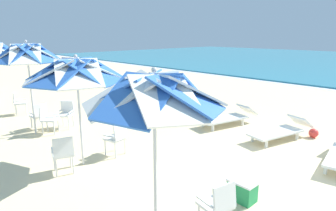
{
  "coord_description": "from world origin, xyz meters",
  "views": [
    {
      "loc": [
        2.63,
        -6.06,
        3.02
      ],
      "look_at": [
        -3.29,
        -0.43,
        1.0
      ],
      "focal_mm": 31.31,
      "sensor_mm": 36.0,
      "label": 1
    }
  ],
  "objects_px": {
    "beach_umbrella_2": "(27,54)",
    "sun_lounger_1": "(280,130)",
    "sun_lounger_2": "(228,117)",
    "beach_umbrella_1": "(77,71)",
    "plastic_chair_4": "(39,114)",
    "plastic_chair_1": "(117,137)",
    "beach_umbrella_0": "(154,93)",
    "plastic_chair_2": "(63,152)",
    "cooler_box": "(242,190)",
    "plastic_chair_5": "(66,113)",
    "sun_lounger_3": "(159,107)",
    "plastic_chair_7": "(18,102)",
    "beach_ball": "(314,133)",
    "plastic_chair_3": "(48,118)",
    "plastic_chair_0": "(218,203)"
  },
  "relations": [
    {
      "from": "beach_umbrella_1",
      "to": "beach_umbrella_0",
      "type": "bearing_deg",
      "value": -6.44
    },
    {
      "from": "beach_umbrella_0",
      "to": "sun_lounger_1",
      "type": "height_order",
      "value": "beach_umbrella_0"
    },
    {
      "from": "sun_lounger_2",
      "to": "beach_umbrella_1",
      "type": "bearing_deg",
      "value": -96.28
    },
    {
      "from": "beach_umbrella_1",
      "to": "sun_lounger_3",
      "type": "relative_size",
      "value": 1.19
    },
    {
      "from": "beach_umbrella_0",
      "to": "beach_ball",
      "type": "relative_size",
      "value": 9.32
    },
    {
      "from": "beach_umbrella_1",
      "to": "plastic_chair_4",
      "type": "xyz_separation_m",
      "value": [
        -3.36,
        0.27,
        -1.72
      ]
    },
    {
      "from": "beach_umbrella_0",
      "to": "cooler_box",
      "type": "bearing_deg",
      "value": 75.49
    },
    {
      "from": "plastic_chair_2",
      "to": "plastic_chair_3",
      "type": "height_order",
      "value": "same"
    },
    {
      "from": "plastic_chair_5",
      "to": "plastic_chair_1",
      "type": "bearing_deg",
      "value": -1.75
    },
    {
      "from": "sun_lounger_1",
      "to": "cooler_box",
      "type": "height_order",
      "value": "sun_lounger_1"
    },
    {
      "from": "plastic_chair_2",
      "to": "sun_lounger_2",
      "type": "relative_size",
      "value": 0.39
    },
    {
      "from": "plastic_chair_3",
      "to": "sun_lounger_1",
      "type": "bearing_deg",
      "value": 41.77
    },
    {
      "from": "beach_umbrella_2",
      "to": "cooler_box",
      "type": "relative_size",
      "value": 5.68
    },
    {
      "from": "plastic_chair_1",
      "to": "plastic_chair_2",
      "type": "height_order",
      "value": "same"
    },
    {
      "from": "plastic_chair_0",
      "to": "sun_lounger_1",
      "type": "relative_size",
      "value": 0.39
    },
    {
      "from": "plastic_chair_1",
      "to": "sun_lounger_2",
      "type": "distance_m",
      "value": 4.17
    },
    {
      "from": "plastic_chair_1",
      "to": "plastic_chair_2",
      "type": "xyz_separation_m",
      "value": [
        0.03,
        -1.42,
        0.0
      ]
    },
    {
      "from": "plastic_chair_1",
      "to": "beach_umbrella_0",
      "type": "bearing_deg",
      "value": -23.14
    },
    {
      "from": "beach_umbrella_2",
      "to": "plastic_chair_7",
      "type": "bearing_deg",
      "value": 172.1
    },
    {
      "from": "plastic_chair_2",
      "to": "plastic_chair_3",
      "type": "bearing_deg",
      "value": 164.08
    },
    {
      "from": "plastic_chair_1",
      "to": "plastic_chair_0",
      "type": "bearing_deg",
      "value": -8.95
    },
    {
      "from": "beach_umbrella_2",
      "to": "sun_lounger_1",
      "type": "xyz_separation_m",
      "value": [
        5.43,
        4.99,
        -2.15
      ]
    },
    {
      "from": "plastic_chair_1",
      "to": "plastic_chair_3",
      "type": "xyz_separation_m",
      "value": [
        -2.89,
        -0.58,
        0.0
      ]
    },
    {
      "from": "beach_ball",
      "to": "plastic_chair_0",
      "type": "bearing_deg",
      "value": -83.42
    },
    {
      "from": "plastic_chair_3",
      "to": "plastic_chair_7",
      "type": "relative_size",
      "value": 1.0
    },
    {
      "from": "plastic_chair_2",
      "to": "plastic_chair_3",
      "type": "xyz_separation_m",
      "value": [
        -2.93,
        0.83,
        0.0
      ]
    },
    {
      "from": "plastic_chair_5",
      "to": "plastic_chair_7",
      "type": "distance_m",
      "value": 2.82
    },
    {
      "from": "beach_umbrella_0",
      "to": "sun_lounger_3",
      "type": "xyz_separation_m",
      "value": [
        -5.02,
        4.55,
        -1.93
      ]
    },
    {
      "from": "plastic_chair_7",
      "to": "beach_ball",
      "type": "height_order",
      "value": "plastic_chair_7"
    },
    {
      "from": "plastic_chair_3",
      "to": "plastic_chair_7",
      "type": "distance_m",
      "value": 2.93
    },
    {
      "from": "plastic_chair_0",
      "to": "plastic_chair_4",
      "type": "relative_size",
      "value": 1.0
    },
    {
      "from": "beach_umbrella_0",
      "to": "beach_ball",
      "type": "xyz_separation_m",
      "value": [
        0.05,
        6.2,
        -2.07
      ]
    },
    {
      "from": "plastic_chair_2",
      "to": "plastic_chair_7",
      "type": "bearing_deg",
      "value": 171.39
    },
    {
      "from": "plastic_chair_1",
      "to": "sun_lounger_3",
      "type": "distance_m",
      "value": 3.94
    },
    {
      "from": "beach_umbrella_1",
      "to": "sun_lounger_2",
      "type": "bearing_deg",
      "value": 83.72
    },
    {
      "from": "plastic_chair_1",
      "to": "sun_lounger_1",
      "type": "distance_m",
      "value": 4.7
    },
    {
      "from": "sun_lounger_1",
      "to": "beach_ball",
      "type": "relative_size",
      "value": 8.09
    },
    {
      "from": "plastic_chair_3",
      "to": "plastic_chair_0",
      "type": "bearing_deg",
      "value": 0.17
    },
    {
      "from": "plastic_chair_0",
      "to": "beach_umbrella_1",
      "type": "relative_size",
      "value": 0.34
    },
    {
      "from": "beach_umbrella_1",
      "to": "plastic_chair_3",
      "type": "relative_size",
      "value": 2.98
    },
    {
      "from": "plastic_chair_4",
      "to": "plastic_chair_7",
      "type": "bearing_deg",
      "value": 177.55
    },
    {
      "from": "plastic_chair_2",
      "to": "beach_umbrella_2",
      "type": "bearing_deg",
      "value": 170.77
    },
    {
      "from": "sun_lounger_3",
      "to": "beach_umbrella_0",
      "type": "bearing_deg",
      "value": -42.18
    },
    {
      "from": "sun_lounger_3",
      "to": "plastic_chair_0",
      "type": "bearing_deg",
      "value": -34.2
    },
    {
      "from": "plastic_chair_1",
      "to": "plastic_chair_5",
      "type": "bearing_deg",
      "value": 178.25
    },
    {
      "from": "plastic_chair_0",
      "to": "plastic_chair_2",
      "type": "relative_size",
      "value": 1.0
    },
    {
      "from": "plastic_chair_5",
      "to": "sun_lounger_1",
      "type": "bearing_deg",
      "value": 36.42
    },
    {
      "from": "plastic_chair_7",
      "to": "plastic_chair_0",
      "type": "bearing_deg",
      "value": -0.2
    },
    {
      "from": "beach_umbrella_1",
      "to": "cooler_box",
      "type": "xyz_separation_m",
      "value": [
        3.43,
        1.39,
        -2.01
      ]
    },
    {
      "from": "plastic_chair_4",
      "to": "sun_lounger_2",
      "type": "height_order",
      "value": "plastic_chair_4"
    }
  ]
}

